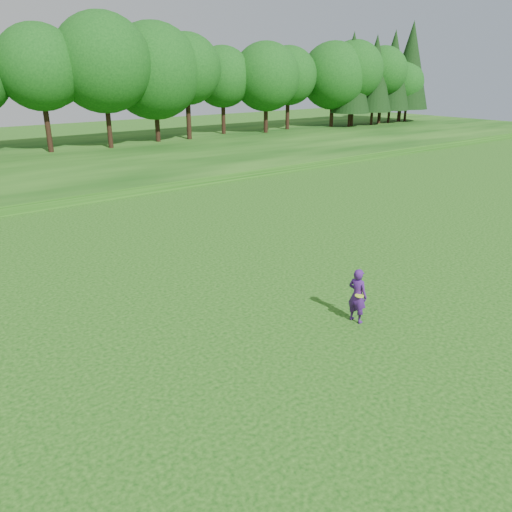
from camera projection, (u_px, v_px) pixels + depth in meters
ground at (323, 308)px, 17.03m from camera, size 140.00×140.00×0.00m
berm at (38, 163)px, 42.19m from camera, size 130.00×30.00×0.60m
walking_path at (101, 197)px, 31.89m from camera, size 130.00×1.60×0.04m
treeline at (11, 65)px, 42.44m from camera, size 104.00×7.00×15.00m
woman at (357, 296)px, 15.87m from camera, size 0.53×0.72×1.82m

